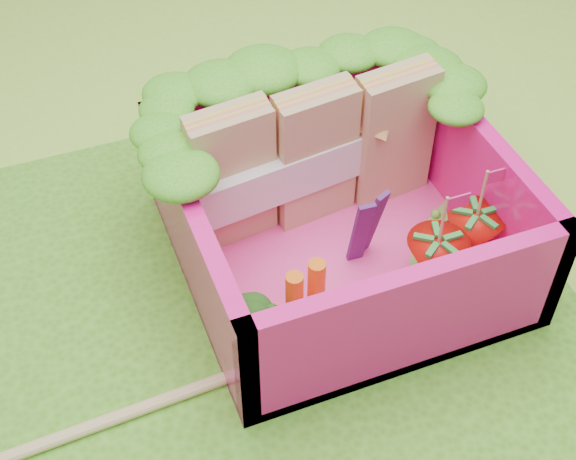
% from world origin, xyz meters
% --- Properties ---
extents(ground, '(14.00, 14.00, 0.00)m').
position_xyz_m(ground, '(0.00, 0.00, 0.00)').
color(ground, '#A6D33B').
rests_on(ground, ground).
extents(placemat, '(2.60, 2.60, 0.03)m').
position_xyz_m(placemat, '(0.00, 0.00, 0.01)').
color(placemat, '#519822').
rests_on(placemat, ground).
extents(bento_floor, '(1.30, 1.30, 0.05)m').
position_xyz_m(bento_floor, '(0.45, 0.18, 0.06)').
color(bento_floor, '#FF419F').
rests_on(bento_floor, placemat).
extents(bento_box, '(1.30, 1.30, 0.55)m').
position_xyz_m(bento_box, '(0.45, 0.18, 0.31)').
color(bento_box, '#EF1481').
rests_on(bento_box, placemat).
extents(lettuce_ruffle, '(1.43, 0.76, 0.11)m').
position_xyz_m(lettuce_ruffle, '(0.45, 0.62, 0.64)').
color(lettuce_ruffle, '#308F1A').
rests_on(lettuce_ruffle, bento_box).
extents(sandwich_stack, '(1.15, 0.31, 0.63)m').
position_xyz_m(sandwich_stack, '(0.46, 0.45, 0.39)').
color(sandwich_stack, tan).
rests_on(sandwich_stack, bento_floor).
extents(broccoli, '(0.32, 0.32, 0.24)m').
position_xyz_m(broccoli, '(-0.05, -0.16, 0.25)').
color(broccoli, '#60AA52').
rests_on(broccoli, bento_floor).
extents(carrot_sticks, '(0.17, 0.09, 0.29)m').
position_xyz_m(carrot_sticks, '(0.18, -0.12, 0.22)').
color(carrot_sticks, orange).
rests_on(carrot_sticks, bento_floor).
extents(purple_wedges, '(0.14, 0.07, 0.38)m').
position_xyz_m(purple_wedges, '(0.53, 0.08, 0.27)').
color(purple_wedges, '#411A5D').
rests_on(purple_wedges, bento_floor).
extents(strawberry_left, '(0.25, 0.25, 0.49)m').
position_xyz_m(strawberry_left, '(0.73, -0.14, 0.21)').
color(strawberry_left, red).
rests_on(strawberry_left, bento_floor).
extents(strawberry_right, '(0.24, 0.24, 0.48)m').
position_xyz_m(strawberry_right, '(0.95, -0.06, 0.21)').
color(strawberry_right, red).
rests_on(strawberry_right, bento_floor).
extents(snap_peas, '(0.57, 0.57, 0.05)m').
position_xyz_m(snap_peas, '(0.86, -0.04, 0.11)').
color(snap_peas, '#60B137').
rests_on(snap_peas, bento_floor).
extents(chopsticks, '(2.27, 0.16, 0.04)m').
position_xyz_m(chopsticks, '(-0.93, -0.29, 0.05)').
color(chopsticks, '#DBB678').
rests_on(chopsticks, placemat).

